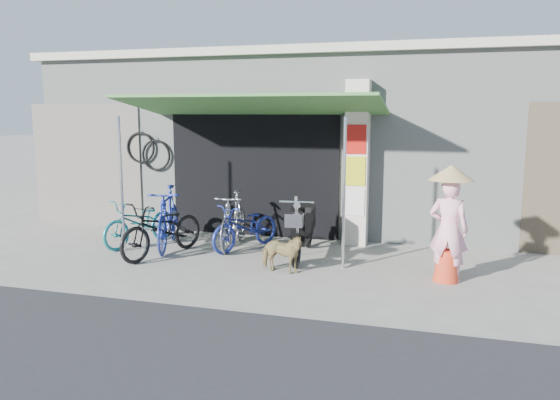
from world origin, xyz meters
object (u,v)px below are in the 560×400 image
(bike_teal, at_px, (141,222))
(moped, at_px, (303,228))
(bike_black, at_px, (163,229))
(nun, at_px, (449,224))
(street_dog, at_px, (281,253))
(bike_navy, at_px, (246,226))
(bike_silver, at_px, (233,219))
(bike_blue, at_px, (168,218))

(bike_teal, height_order, moped, moped)
(bike_black, xyz_separation_m, nun, (4.62, -0.11, 0.37))
(bike_black, relative_size, street_dog, 2.49)
(bike_navy, bearing_deg, nun, 9.84)
(bike_silver, height_order, bike_navy, bike_silver)
(bike_black, relative_size, moped, 0.96)
(bike_navy, relative_size, moped, 0.83)
(bike_silver, relative_size, bike_navy, 1.07)
(street_dog, height_order, nun, nun)
(bike_blue, xyz_separation_m, nun, (4.79, -0.61, 0.29))
(bike_black, xyz_separation_m, moped, (2.29, 0.63, 0.01))
(bike_teal, relative_size, street_dog, 2.26)
(bike_teal, height_order, street_dog, bike_teal)
(bike_teal, distance_m, bike_navy, 1.98)
(bike_navy, bearing_deg, street_dog, -25.21)
(moped, relative_size, nun, 1.11)
(bike_navy, xyz_separation_m, street_dog, (1.01, -1.22, -0.11))
(bike_black, xyz_separation_m, bike_navy, (1.19, 0.84, -0.06))
(street_dog, bearing_deg, nun, -75.17)
(bike_silver, relative_size, street_dog, 2.31)
(bike_blue, xyz_separation_m, bike_black, (0.16, -0.50, -0.08))
(bike_teal, relative_size, bike_blue, 0.89)
(bike_blue, relative_size, bike_silver, 1.10)
(street_dog, relative_size, moped, 0.39)
(bike_teal, xyz_separation_m, bike_blue, (0.60, -0.08, 0.12))
(bike_teal, height_order, nun, nun)
(street_dog, bearing_deg, bike_blue, 77.80)
(bike_teal, relative_size, bike_black, 0.91)
(bike_silver, distance_m, nun, 3.86)
(street_dog, xyz_separation_m, nun, (2.42, 0.28, 0.54))
(bike_navy, distance_m, street_dog, 1.59)
(bike_blue, height_order, bike_silver, bike_blue)
(bike_black, relative_size, nun, 1.07)
(bike_navy, xyz_separation_m, nun, (3.43, -0.95, 0.43))
(bike_silver, xyz_separation_m, bike_navy, (0.27, -0.09, -0.09))
(bike_black, relative_size, bike_silver, 1.08)
(moped, bearing_deg, street_dog, -100.11)
(street_dog, bearing_deg, bike_navy, 47.81)
(bike_teal, bearing_deg, bike_blue, 11.77)
(street_dog, bearing_deg, bike_teal, 80.37)
(moped, distance_m, nun, 2.47)
(nun, bearing_deg, bike_black, 6.52)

